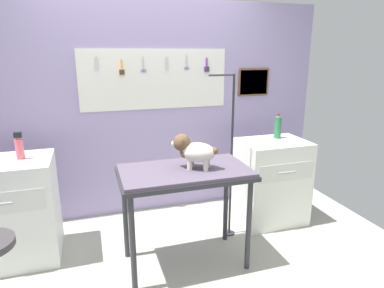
% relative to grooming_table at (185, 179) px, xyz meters
% --- Properties ---
extents(ground, '(4.40, 4.00, 0.04)m').
position_rel_grooming_table_xyz_m(ground, '(-0.10, -0.14, -0.79)').
color(ground, '#A8A898').
extents(rear_wall_panel, '(4.00, 0.11, 2.30)m').
position_rel_grooming_table_xyz_m(rear_wall_panel, '(-0.09, 1.14, 0.39)').
color(rear_wall_panel, '#A393C5').
rests_on(rear_wall_panel, ground).
extents(grooming_table, '(1.06, 0.59, 0.86)m').
position_rel_grooming_table_xyz_m(grooming_table, '(0.00, 0.00, 0.00)').
color(grooming_table, '#2D2D33').
rests_on(grooming_table, ground).
extents(grooming_arm, '(0.30, 0.11, 1.58)m').
position_rel_grooming_table_xyz_m(grooming_arm, '(0.54, 0.32, -0.03)').
color(grooming_arm, '#2D2D33').
rests_on(grooming_arm, ground).
extents(dog, '(0.37, 0.29, 0.28)m').
position_rel_grooming_table_xyz_m(dog, '(0.07, -0.00, 0.24)').
color(dog, silver).
rests_on(dog, grooming_table).
extents(counter_left, '(0.80, 0.58, 0.90)m').
position_rel_grooming_table_xyz_m(counter_left, '(-1.44, 0.51, -0.31)').
color(counter_left, white).
rests_on(counter_left, ground).
extents(cabinet_right, '(0.68, 0.54, 0.89)m').
position_rel_grooming_table_xyz_m(cabinet_right, '(1.09, 0.47, -0.32)').
color(cabinet_right, white).
rests_on(cabinet_right, ground).
extents(conditioner_bottle, '(0.07, 0.07, 0.23)m').
position_rel_grooming_table_xyz_m(conditioner_bottle, '(-1.27, 0.53, 0.24)').
color(conditioner_bottle, '#D75A6A').
rests_on(conditioner_bottle, counter_left).
extents(soda_bottle, '(0.07, 0.07, 0.26)m').
position_rel_grooming_table_xyz_m(soda_bottle, '(1.19, 0.57, 0.24)').
color(soda_bottle, '#2C6944').
rests_on(soda_bottle, cabinet_right).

